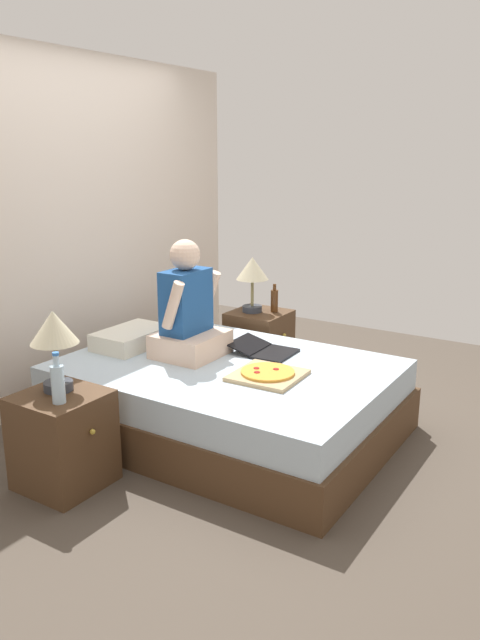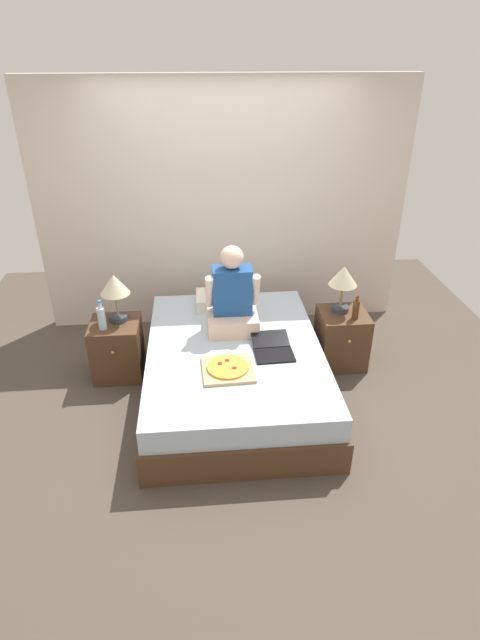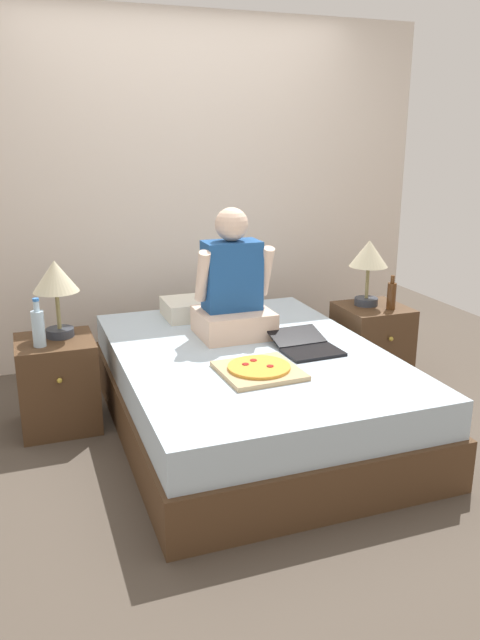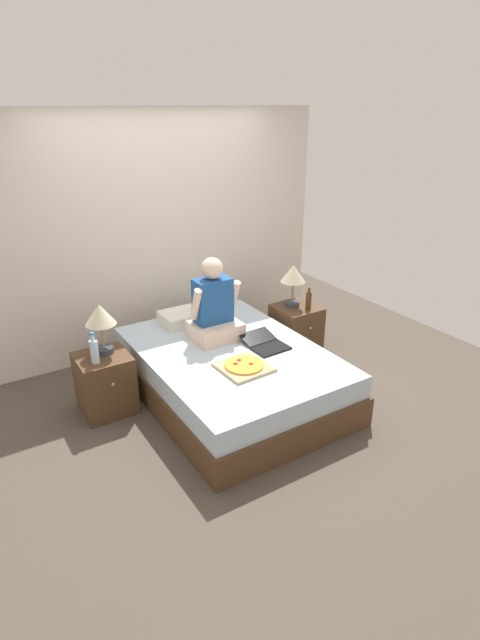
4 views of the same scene
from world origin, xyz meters
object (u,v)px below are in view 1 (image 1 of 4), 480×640
(nightstand_right, at_px, (259,343))
(lamp_on_right_nightstand, at_px, (252,272))
(person_seated, at_px, (188,314))
(water_bottle, at_px, (58,383))
(laptop, at_px, (266,351))
(pizza_box, at_px, (268,374))
(bed, at_px, (227,398))
(beer_bottle, at_px, (274,300))
(lamp_on_left_nightstand, at_px, (54,333))
(nightstand_left, at_px, (63,440))

(nightstand_right, distance_m, lamp_on_right_nightstand, 0.60)
(nightstand_right, xyz_separation_m, person_seated, (-1.05, -0.07, 0.49))
(water_bottle, relative_size, laptop, 0.65)
(lamp_on_right_nightstand, distance_m, pizza_box, 1.40)
(bed, xyz_separation_m, person_seated, (0.01, 0.31, 0.53))
(water_bottle, xyz_separation_m, beer_bottle, (2.26, -0.01, -0.02))
(lamp_on_left_nightstand, height_order, water_bottle, lamp_on_left_nightstand)
(person_seated, height_order, laptop, person_seated)
(laptop, bearing_deg, person_seated, 125.58)
(water_bottle, bearing_deg, lamp_on_left_nightstand, 49.40)
(nightstand_left, height_order, laptop, laptop)
(lamp_on_right_nightstand, height_order, pizza_box, lamp_on_right_nightstand)
(bed, xyz_separation_m, beer_bottle, (1.12, 0.29, 0.40))
(nightstand_right, height_order, person_seated, person_seated)
(water_bottle, bearing_deg, pizza_box, -31.47)
(bed, distance_m, lamp_on_left_nightstand, 1.27)
(bed, bearing_deg, person_seated, 88.53)
(nightstand_left, relative_size, pizza_box, 1.29)
(lamp_on_left_nightstand, distance_m, nightstand_right, 2.15)
(water_bottle, height_order, person_seated, person_seated)
(lamp_on_left_nightstand, height_order, laptop, lamp_on_left_nightstand)
(water_bottle, distance_m, laptop, 1.51)
(laptop, bearing_deg, nightstand_left, 159.98)
(laptop, bearing_deg, lamp_on_left_nightstand, 157.56)
(bed, bearing_deg, laptop, -19.75)
(lamp_on_right_nightstand, xyz_separation_m, beer_bottle, (0.10, -0.15, -0.23))
(pizza_box, bearing_deg, water_bottle, 148.53)
(bed, xyz_separation_m, nightstand_left, (-1.05, 0.39, 0.03))
(bed, relative_size, laptop, 4.93)
(water_bottle, relative_size, nightstand_right, 0.51)
(bed, xyz_separation_m, nightstand_right, (1.05, 0.39, 0.03))
(pizza_box, bearing_deg, lamp_on_left_nightstand, 139.95)
(lamp_on_right_nightstand, height_order, laptop, lamp_on_right_nightstand)
(nightstand_left, bearing_deg, pizza_box, -37.04)
(person_seated, distance_m, laptop, 0.59)
(nightstand_right, bearing_deg, laptop, -146.08)
(nightstand_left, xyz_separation_m, person_seated, (1.06, -0.07, 0.49))
(person_seated, distance_m, pizza_box, 0.72)
(bed, height_order, lamp_on_left_nightstand, lamp_on_left_nightstand)
(nightstand_right, bearing_deg, pizza_box, -147.04)
(person_seated, bearing_deg, lamp_on_right_nightstand, 6.84)
(lamp_on_right_nightstand, distance_m, laptop, 0.97)
(person_seated, height_order, pizza_box, person_seated)
(person_seated, bearing_deg, beer_bottle, -1.44)
(water_bottle, distance_m, lamp_on_right_nightstand, 2.17)
(beer_bottle, bearing_deg, laptop, -153.84)
(laptop, distance_m, pizza_box, 0.46)
(bed, relative_size, beer_bottle, 9.14)
(lamp_on_left_nightstand, xyz_separation_m, nightstand_right, (2.07, -0.05, -0.60))
(person_seated, bearing_deg, bed, -91.47)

